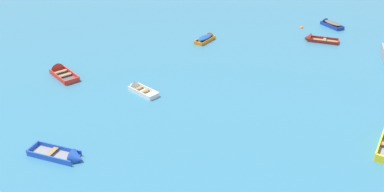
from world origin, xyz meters
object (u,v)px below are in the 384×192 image
Objects in this scene: rowboat_orange_distant_center at (207,38)px; mooring_buoy_central at (301,28)px; rowboat_deep_blue_cluster_outer at (329,23)px; rowboat_red_back_row_left at (60,72)px; rowboat_blue_far_back at (67,157)px; rowboat_white_near_left at (137,89)px; rowboat_maroon_back_row_center at (313,39)px.

rowboat_orange_distant_center is 11.53m from mooring_buoy_central.
rowboat_deep_blue_cluster_outer is at bearing 4.03° from mooring_buoy_central.
rowboat_orange_distant_center is at bearing 22.57° from rowboat_red_back_row_left.
rowboat_deep_blue_cluster_outer reaches higher than mooring_buoy_central.
rowboat_blue_far_back is 34.37m from rowboat_deep_blue_cluster_outer.
rowboat_maroon_back_row_center is at bearing 23.89° from rowboat_white_near_left.
rowboat_red_back_row_left is at bearing -164.29° from rowboat_deep_blue_cluster_outer.
rowboat_deep_blue_cluster_outer reaches higher than rowboat_white_near_left.
rowboat_red_back_row_left reaches higher than rowboat_maroon_back_row_center.
rowboat_deep_blue_cluster_outer is at bearing 8.58° from rowboat_orange_distant_center.
rowboat_orange_distant_center is 0.76× the size of rowboat_red_back_row_left.
mooring_buoy_central is (25.71, 7.96, -0.19)m from rowboat_red_back_row_left.
rowboat_deep_blue_cluster_outer is 25.88m from rowboat_white_near_left.
rowboat_maroon_back_row_center reaches higher than mooring_buoy_central.
rowboat_red_back_row_left is 30.28m from rowboat_deep_blue_cluster_outer.
rowboat_blue_far_back is 28.74m from rowboat_maroon_back_row_center.
rowboat_maroon_back_row_center is (25.28, 3.96, -0.04)m from rowboat_red_back_row_left.
rowboat_orange_distant_center is at bearing -170.06° from mooring_buoy_central.
rowboat_red_back_row_left is 7.84m from rowboat_white_near_left.
rowboat_blue_far_back is 9.55m from rowboat_white_near_left.
rowboat_red_back_row_left is 1.27× the size of rowboat_white_near_left.
rowboat_blue_far_back is (-12.50, -18.64, -0.09)m from rowboat_orange_distant_center.
rowboat_white_near_left is at bearing -127.21° from rowboat_orange_distant_center.
mooring_buoy_central is (11.35, 1.99, -0.26)m from rowboat_orange_distant_center.
mooring_buoy_central is at bearing 17.20° from rowboat_red_back_row_left.
rowboat_red_back_row_left is 1.04× the size of rowboat_maroon_back_row_center.
rowboat_blue_far_back is at bearing -144.62° from rowboat_maroon_back_row_center.
mooring_buoy_central is at bearing 83.91° from rowboat_maroon_back_row_center.
rowboat_maroon_back_row_center reaches higher than rowboat_orange_distant_center.
rowboat_red_back_row_left reaches higher than rowboat_white_near_left.
rowboat_red_back_row_left is 25.59m from rowboat_maroon_back_row_center.
rowboat_blue_far_back is 8.96× the size of mooring_buoy_central.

